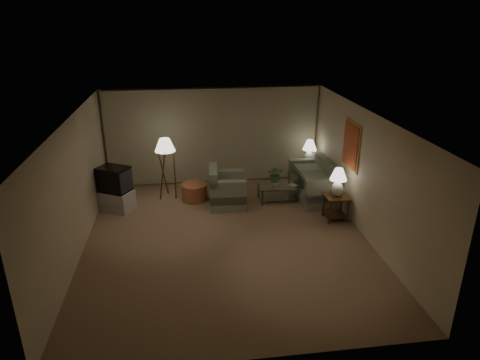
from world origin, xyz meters
The scene contains 16 objects.
ground centered at (0.00, 0.00, 0.00)m, with size 7.00×7.00×0.00m, color #8C674D.
room_shell centered at (0.02, 1.51, 1.75)m, with size 6.04×7.02×2.72m.
sofa centered at (2.50, 1.94, 0.39)m, with size 1.78×0.93×0.78m.
armchair centered at (0.21, 1.71, 0.40)m, with size 1.06×1.02×0.80m.
side_table_near centered at (2.65, 0.59, 0.41)m, with size 0.55×0.55×0.60m.
side_table_far centered at (2.65, 2.90, 0.39)m, with size 0.46×0.38×0.60m.
table_lamp_near centered at (2.65, 0.59, 1.00)m, with size 0.39×0.39×0.68m.
table_lamp_far centered at (2.65, 2.90, 1.00)m, with size 0.39×0.39×0.68m.
coffee_table centered at (1.60, 1.84, 0.28)m, with size 1.20×0.65×0.41m.
tv_cabinet centered at (-2.55, 1.84, 0.25)m, with size 0.97×0.86×0.50m, color #B0B0B3.
crt_tv centered at (-2.55, 1.84, 0.81)m, with size 0.88×0.80×0.61m, color black.
floor_lamp centered at (-1.30, 2.42, 0.84)m, with size 0.52×0.52×1.61m.
ottoman centered at (-0.61, 2.16, 0.22)m, with size 0.66×0.66×0.44m, color #A95B39.
vase centered at (1.45, 1.84, 0.49)m, with size 0.15×0.15×0.16m, color white.
flowers centered at (1.45, 1.84, 0.79)m, with size 0.39×0.34×0.44m, color #43652C.
book centered at (1.85, 1.74, 0.42)m, with size 0.16×0.22×0.02m, color olive.
Camera 1 is at (-0.82, -8.14, 4.62)m, focal length 32.00 mm.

